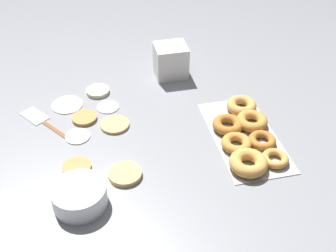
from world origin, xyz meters
The scene contains 13 objects.
ground_plane centered at (0.00, 0.00, 0.00)m, with size 3.00×3.00×0.00m, color gray.
pancake_0 centered at (0.03, 0.05, 0.01)m, with size 0.10×0.10×0.01m, color tan.
pancake_1 centered at (-0.22, 0.04, 0.01)m, with size 0.10×0.10×0.02m, color tan.
pancake_2 centered at (0.09, 0.15, 0.01)m, with size 0.09×0.09×0.01m, color #B27F42.
pancake_3 centered at (-0.16, 0.19, 0.01)m, with size 0.09×0.09×0.01m, color #B27F42.
pancake_4 centered at (-0.01, 0.18, 0.00)m, with size 0.08×0.08×0.01m, color silver.
pancake_5 centered at (0.24, 0.08, 0.01)m, with size 0.09×0.09×0.02m, color beige.
pancake_6 centered at (0.14, 0.06, 0.00)m, with size 0.08×0.08×0.01m, color beige.
pancake_7 centered at (0.19, 0.20, 0.00)m, with size 0.11×0.11×0.01m, color silver.
donut_tray centered at (-0.14, -0.37, 0.02)m, with size 0.42×0.21×0.05m.
batter_bowl centered at (-0.30, 0.18, 0.03)m, with size 0.15×0.15×0.06m.
container_stack centered at (0.31, -0.22, 0.07)m, with size 0.11×0.13×0.13m.
spatula centered at (0.12, 0.31, 0.00)m, with size 0.21×0.17×0.01m.
Camera 1 is at (-1.13, 0.11, 0.93)m, focal length 45.00 mm.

